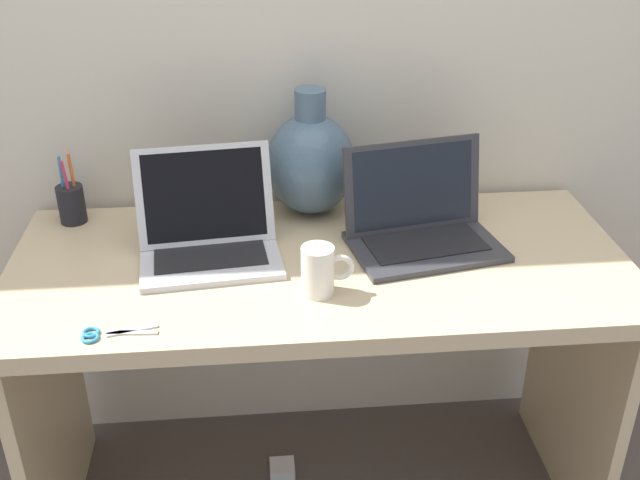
{
  "coord_description": "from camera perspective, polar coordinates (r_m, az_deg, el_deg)",
  "views": [
    {
      "loc": [
        -0.14,
        -1.49,
        1.6
      ],
      "look_at": [
        0.0,
        0.0,
        0.79
      ],
      "focal_mm": 42.32,
      "sensor_mm": 36.0,
      "label": 1
    }
  ],
  "objects": [
    {
      "name": "scissors",
      "position": [
        1.53,
        -15.91,
        -6.84
      ],
      "size": [
        0.15,
        0.06,
        0.01
      ],
      "color": "#B7B7BC",
      "rests_on": "desk"
    },
    {
      "name": "laptop_left",
      "position": [
        1.74,
        -8.49,
        0.88
      ],
      "size": [
        0.34,
        0.28,
        0.23
      ],
      "color": "silver",
      "rests_on": "desk"
    },
    {
      "name": "coffee_mug",
      "position": [
        1.57,
        -0.05,
        -2.32
      ],
      "size": [
        0.11,
        0.07,
        0.11
      ],
      "color": "white",
      "rests_on": "desk"
    },
    {
      "name": "back_wall",
      "position": [
        1.89,
        -1.02,
        16.16
      ],
      "size": [
        4.4,
        0.04,
        2.4
      ],
      "primitive_type": "cube",
      "color": "beige",
      "rests_on": "ground"
    },
    {
      "name": "pen_cup",
      "position": [
        1.97,
        -18.29,
        2.68
      ],
      "size": [
        0.07,
        0.07,
        0.19
      ],
      "color": "black",
      "rests_on": "desk"
    },
    {
      "name": "power_brick",
      "position": [
        2.23,
        -2.87,
        -16.89
      ],
      "size": [
        0.07,
        0.07,
        0.03
      ],
      "primitive_type": "cube",
      "color": "white",
      "rests_on": "ground"
    },
    {
      "name": "desk",
      "position": [
        1.81,
        0.0,
        -5.98
      ],
      "size": [
        1.41,
        0.63,
        0.74
      ],
      "color": "#D1B78C",
      "rests_on": "ground"
    },
    {
      "name": "laptop_right",
      "position": [
        1.79,
        7.54,
        1.65
      ],
      "size": [
        0.38,
        0.29,
        0.23
      ],
      "color": "#333338",
      "rests_on": "desk"
    },
    {
      "name": "green_vase",
      "position": [
        1.89,
        -0.71,
        5.91
      ],
      "size": [
        0.22,
        0.22,
        0.32
      ],
      "color": "slate",
      "rests_on": "desk"
    }
  ]
}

